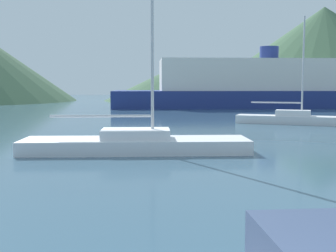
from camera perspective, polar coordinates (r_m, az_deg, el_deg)
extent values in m
cube|color=silver|center=(16.74, -4.39, -2.64)|extent=(9.04, 2.86, 0.55)
cube|color=silver|center=(16.68, -4.40, -1.06)|extent=(2.78, 1.74, 0.38)
cylinder|color=#BCBCC1|center=(16.84, -2.17, 16.00)|extent=(0.12, 0.12, 10.33)
cylinder|color=#BCBCC1|center=(16.71, -9.00, 1.34)|extent=(4.00, 0.40, 0.10)
cube|color=silver|center=(30.24, 16.55, 0.80)|extent=(7.55, 4.91, 0.56)
cube|color=silver|center=(30.20, 16.57, 1.70)|extent=(2.56, 2.05, 0.39)
cylinder|color=#BCBCC1|center=(30.14, 17.83, 7.67)|extent=(0.12, 0.12, 6.71)
cylinder|color=#BCBCC1|center=(30.26, 14.43, 3.10)|extent=(3.11, 1.65, 0.10)
cube|color=navy|center=(52.95, 13.40, 3.60)|extent=(38.13, 11.38, 2.01)
cube|color=silver|center=(52.94, 13.47, 6.70)|extent=(26.78, 9.30, 3.71)
cylinder|color=navy|center=(53.07, 13.53, 9.56)|extent=(2.23, 2.23, 1.60)
cone|color=#38563D|center=(74.32, 2.27, 6.08)|extent=(28.22, 28.22, 6.76)
cone|color=#38563D|center=(80.46, 20.26, 9.14)|extent=(46.86, 46.86, 16.40)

